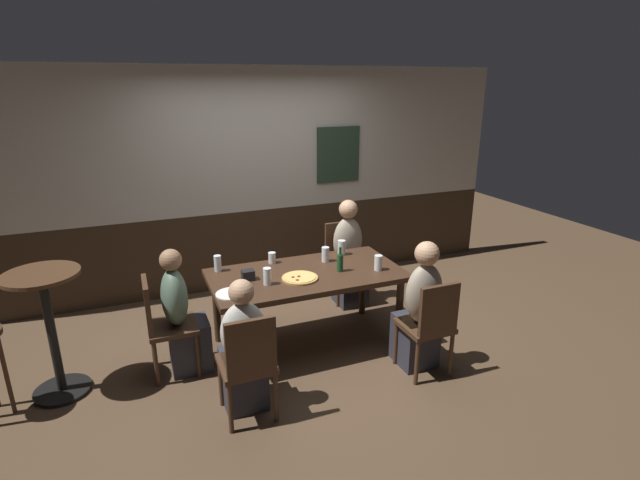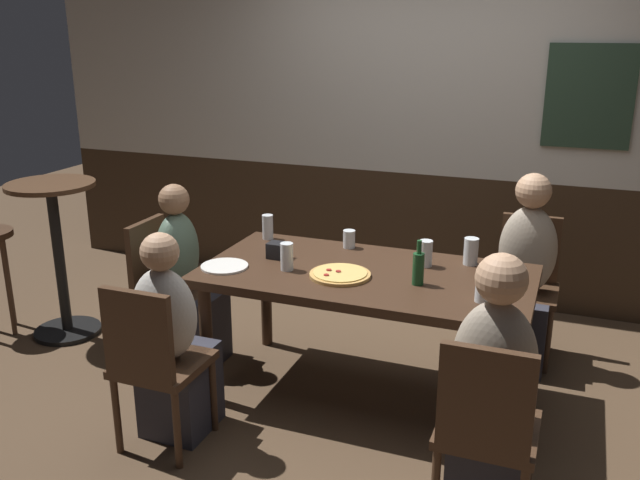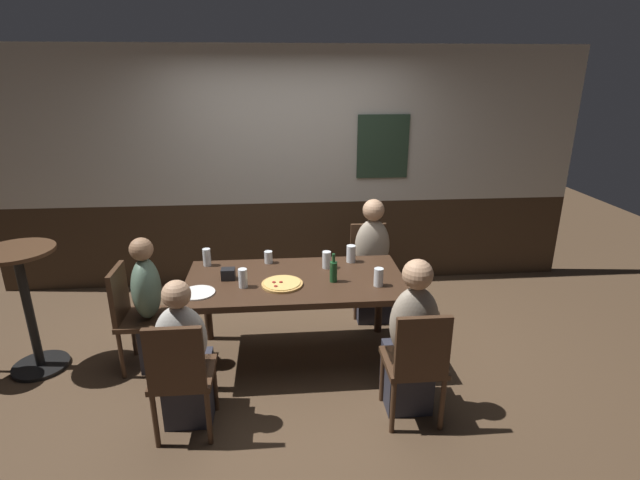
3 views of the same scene
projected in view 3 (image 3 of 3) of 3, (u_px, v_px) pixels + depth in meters
The scene contains 22 objects.
ground_plane at pixel (297, 357), 4.16m from camera, with size 12.00×12.00×0.00m, color #4C3826.
wall_back at pixel (289, 171), 5.27m from camera, with size 6.40×0.13×2.60m.
dining_table at pixel (295, 287), 3.94m from camera, with size 1.77×0.91×0.74m.
chair_right_far at pixel (369, 263), 4.88m from camera, with size 0.40×0.40×0.88m.
chair_right_near at pixel (417, 360), 3.23m from camera, with size 0.40×0.40×0.88m.
chair_left_near at pixel (180, 372), 3.11m from camera, with size 0.40×0.40×0.88m.
chair_head_west at pixel (135, 312), 3.88m from camera, with size 0.40×0.40×0.88m.
person_right_far at pixel (372, 268), 4.72m from camera, with size 0.34×0.37×1.19m.
person_right_near at pixel (410, 347), 3.38m from camera, with size 0.34×0.37×1.18m.
person_left_near at pixel (186, 363), 3.27m from camera, with size 0.34×0.37×1.09m.
person_head_west at pixel (156, 314), 3.91m from camera, with size 0.37×0.34×1.13m.
pizza at pixel (282, 284), 3.79m from camera, with size 0.33×0.33×0.03m.
pint_glass_amber at pixel (351, 255), 4.23m from camera, with size 0.08×0.08×0.15m.
pint_glass_stout at pixel (243, 279), 3.74m from camera, with size 0.07×0.07×0.15m.
tumbler_water at pixel (268, 258), 4.22m from camera, with size 0.07×0.07×0.11m.
beer_glass_half at pixel (207, 258), 4.16m from camera, with size 0.07×0.07×0.15m.
tumbler_short at pixel (379, 278), 3.76m from camera, with size 0.07×0.07×0.15m.
highball_clear at pixel (327, 261), 4.11m from camera, with size 0.07×0.07×0.15m.
beer_bottle_green at pixel (333, 271), 3.83m from camera, with size 0.06×0.06×0.24m.
plate_white_large at pixel (198, 293), 3.65m from camera, with size 0.26×0.26×0.01m, color white.
condiment_caddy at pixel (228, 274), 3.89m from camera, with size 0.11×0.09×0.09m, color black.
side_bar_table at pixel (27, 301), 3.81m from camera, with size 0.56×0.56×1.05m.
Camera 3 is at (-0.11, -3.59, 2.33)m, focal length 27.03 mm.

